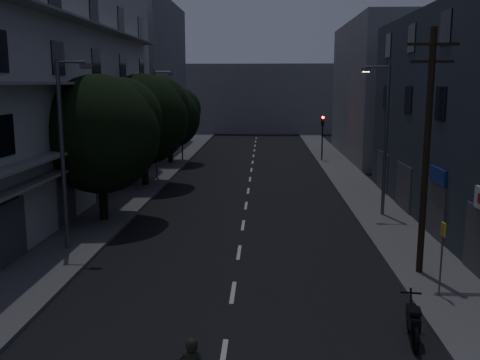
{
  "coord_description": "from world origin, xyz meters",
  "views": [
    {
      "loc": [
        1.04,
        -11.12,
        7.17
      ],
      "look_at": [
        0.0,
        12.0,
        3.0
      ],
      "focal_mm": 40.0,
      "sensor_mm": 36.0,
      "label": 1
    }
  ],
  "objects": [
    {
      "name": "ground",
      "position": [
        0.0,
        25.0,
        0.0
      ],
      "size": [
        160.0,
        160.0,
        0.0
      ],
      "primitive_type": "plane",
      "color": "black",
      "rests_on": "ground"
    },
    {
      "name": "sidewalk_left",
      "position": [
        -7.5,
        25.0,
        0.07
      ],
      "size": [
        3.0,
        90.0,
        0.15
      ],
      "primitive_type": "cube",
      "color": "#565659",
      "rests_on": "ground"
    },
    {
      "name": "sidewalk_right",
      "position": [
        7.5,
        25.0,
        0.07
      ],
      "size": [
        3.0,
        90.0,
        0.15
      ],
      "primitive_type": "cube",
      "color": "#565659",
      "rests_on": "ground"
    },
    {
      "name": "lane_markings",
      "position": [
        0.0,
        31.25,
        0.01
      ],
      "size": [
        0.15,
        60.5,
        0.01
      ],
      "color": "beige",
      "rests_on": "ground"
    },
    {
      "name": "building_left",
      "position": [
        -11.98,
        18.0,
        6.99
      ],
      "size": [
        7.0,
        36.0,
        14.0
      ],
      "color": "#B8B8B2",
      "rests_on": "ground"
    },
    {
      "name": "building_far_left",
      "position": [
        -12.0,
        48.0,
        8.0
      ],
      "size": [
        6.0,
        20.0,
        16.0
      ],
      "primitive_type": "cube",
      "color": "slate",
      "rests_on": "ground"
    },
    {
      "name": "building_far_right",
      "position": [
        12.0,
        42.0,
        6.5
      ],
      "size": [
        6.0,
        20.0,
        13.0
      ],
      "primitive_type": "cube",
      "color": "slate",
      "rests_on": "ground"
    },
    {
      "name": "building_far_end",
      "position": [
        0.0,
        70.0,
        5.0
      ],
      "size": [
        24.0,
        8.0,
        10.0
      ],
      "primitive_type": "cube",
      "color": "slate",
      "rests_on": "ground"
    },
    {
      "name": "tree_near",
      "position": [
        -7.28,
        15.95,
        4.87
      ],
      "size": [
        6.11,
        6.11,
        7.54
      ],
      "color": "black",
      "rests_on": "sidewalk_left"
    },
    {
      "name": "tree_mid",
      "position": [
        -7.26,
        25.81,
        4.99
      ],
      "size": [
        6.29,
        6.29,
        7.74
      ],
      "color": "black",
      "rests_on": "sidewalk_left"
    },
    {
      "name": "tree_far",
      "position": [
        -7.38,
        36.73,
        4.42
      ],
      "size": [
        5.52,
        5.52,
        6.82
      ],
      "color": "black",
      "rests_on": "sidewalk_left"
    },
    {
      "name": "traffic_signal_far_right",
      "position": [
        6.47,
        38.67,
        3.1
      ],
      "size": [
        0.28,
        0.37,
        4.1
      ],
      "color": "black",
      "rests_on": "sidewalk_right"
    },
    {
      "name": "traffic_signal_far_left",
      "position": [
        -6.62,
        38.47,
        3.1
      ],
      "size": [
        0.28,
        0.37,
        4.1
      ],
      "color": "black",
      "rests_on": "sidewalk_left"
    },
    {
      "name": "street_lamp_left_near",
      "position": [
        -7.33,
        10.84,
        4.6
      ],
      "size": [
        1.51,
        0.25,
        8.0
      ],
      "color": "#53545A",
      "rests_on": "sidewalk_left"
    },
    {
      "name": "street_lamp_right",
      "position": [
        7.43,
        17.63,
        4.6
      ],
      "size": [
        1.51,
        0.25,
        8.0
      ],
      "color": "#515558",
      "rests_on": "sidewalk_right"
    },
    {
      "name": "street_lamp_left_far",
      "position": [
        -6.94,
        28.53,
        4.6
      ],
      "size": [
        1.51,
        0.25,
        8.0
      ],
      "color": "slate",
      "rests_on": "sidewalk_left"
    },
    {
      "name": "utility_pole",
      "position": [
        6.97,
        8.51,
        4.87
      ],
      "size": [
        1.8,
        0.24,
        9.0
      ],
      "color": "black",
      "rests_on": "sidewalk_right"
    },
    {
      "name": "bus_stop_sign",
      "position": [
        6.97,
        6.19,
        1.89
      ],
      "size": [
        0.06,
        0.35,
        2.52
      ],
      "color": "#595B60",
      "rests_on": "sidewalk_right"
    },
    {
      "name": "motorcycle",
      "position": [
        5.29,
        3.2,
        0.52
      ],
      "size": [
        0.61,
        2.07,
        1.33
      ],
      "rotation": [
        0.0,
        0.0,
        -0.14
      ],
      "color": "black",
      "rests_on": "ground"
    }
  ]
}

